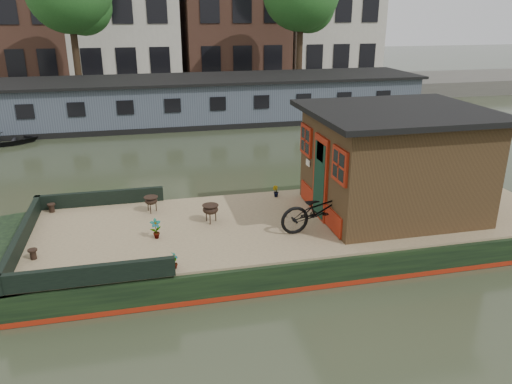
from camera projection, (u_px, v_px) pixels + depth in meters
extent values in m
plane|color=#2E3723|center=(300.00, 244.00, 11.61)|extent=(120.00, 120.00, 0.00)
cube|color=black|center=(301.00, 232.00, 11.51)|extent=(12.00, 4.00, 0.60)
cylinder|color=black|center=(22.00, 260.00, 10.22)|extent=(4.00, 4.00, 0.60)
cube|color=maroon|center=(300.00, 242.00, 11.59)|extent=(12.02, 4.02, 0.10)
cube|color=#9E8A62|center=(301.00, 219.00, 11.39)|extent=(11.80, 3.80, 0.05)
cube|color=black|center=(22.00, 237.00, 10.06)|extent=(0.12, 4.00, 0.35)
cube|color=black|center=(101.00, 198.00, 12.12)|extent=(3.00, 0.12, 0.35)
cube|color=black|center=(88.00, 275.00, 8.61)|extent=(3.00, 0.12, 0.35)
cube|color=black|center=(394.00, 164.00, 11.46)|extent=(3.50, 3.00, 2.30)
cube|color=black|center=(399.00, 112.00, 11.04)|extent=(4.00, 3.50, 0.12)
cube|color=maroon|center=(320.00, 178.00, 11.15)|extent=(0.06, 0.80, 1.90)
cube|color=black|center=(320.00, 180.00, 11.16)|extent=(0.04, 0.64, 1.70)
cube|color=maroon|center=(340.00, 166.00, 9.98)|extent=(0.06, 0.72, 0.72)
cube|color=maroon|center=(306.00, 140.00, 11.90)|extent=(0.06, 0.72, 0.72)
imported|color=black|center=(321.00, 209.00, 10.64)|extent=(1.87, 0.80, 0.96)
imported|color=brown|center=(156.00, 229.00, 10.33)|extent=(0.25, 0.19, 0.43)
imported|color=maroon|center=(276.00, 191.00, 12.67)|extent=(0.20, 0.20, 0.29)
imported|color=brown|center=(175.00, 260.00, 9.13)|extent=(0.15, 0.19, 0.33)
cylinder|color=black|center=(52.00, 208.00, 11.71)|extent=(0.18, 0.18, 0.21)
cylinder|color=black|center=(33.00, 254.00, 9.51)|extent=(0.18, 0.18, 0.20)
imported|color=black|center=(1.00, 137.00, 20.11)|extent=(3.00, 2.29, 0.58)
cube|color=#454F5C|center=(212.00, 101.00, 24.06)|extent=(20.00, 4.00, 2.00)
cube|color=black|center=(211.00, 78.00, 23.70)|extent=(20.40, 4.40, 0.12)
cube|color=black|center=(212.00, 119.00, 24.37)|extent=(20.00, 4.05, 0.24)
cube|color=#47443F|center=(196.00, 92.00, 30.19)|extent=(60.00, 6.00, 0.90)
cylinder|color=#332316|center=(76.00, 54.00, 26.59)|extent=(0.36, 0.36, 4.00)
sphere|color=#194818|center=(83.00, 6.00, 26.17)|extent=(3.00, 3.00, 3.00)
cylinder|color=#332316|center=(299.00, 50.00, 29.26)|extent=(0.36, 0.36, 4.00)
sphere|color=#194818|center=(309.00, 6.00, 28.83)|extent=(3.00, 3.00, 3.00)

